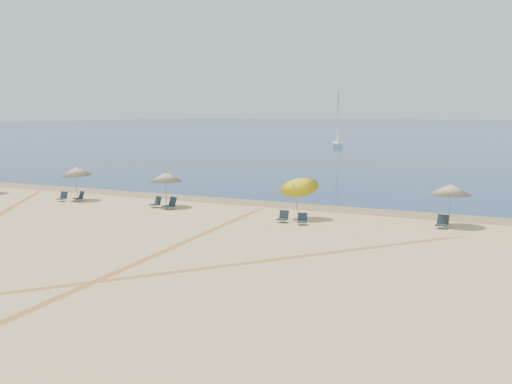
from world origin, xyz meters
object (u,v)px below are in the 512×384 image
umbrella_1 (76,171)px  chair_1 (63,197)px  chair_2 (80,197)px  chair_7 (442,222)px  umbrella_4 (450,189)px  chair_6 (302,219)px  umbrella_2 (166,177)px  chair_3 (156,203)px  chair_5 (283,217)px  umbrella_3 (299,183)px  chair_4 (171,204)px  sailboat_2 (338,130)px

umbrella_1 → chair_1: umbrella_1 is taller
chair_2 → chair_7: bearing=25.3°
umbrella_4 → chair_2: (-23.49, -1.79, -1.63)m
umbrella_4 → chair_6: 7.86m
umbrella_1 → umbrella_2: bearing=2.2°
chair_3 → chair_5: size_ratio=1.28×
umbrella_2 → umbrella_3: (9.07, -0.30, 0.12)m
chair_4 → chair_6: (9.10, -1.17, -0.06)m
chair_2 → chair_3: size_ratio=0.98×
umbrella_1 → chair_4: (7.84, -0.46, -1.63)m
umbrella_2 → umbrella_4: bearing=4.1°
umbrella_4 → sailboat_2: size_ratio=0.24×
chair_5 → umbrella_3: bearing=74.6°
umbrella_3 → chair_3: bearing=-178.6°
umbrella_2 → sailboat_2: 67.93m
chair_3 → chair_1: bearing=-155.1°
umbrella_4 → chair_4: umbrella_4 is taller
umbrella_1 → chair_5: (15.76, -1.45, -1.68)m
umbrella_3 → chair_7: bearing=4.6°
umbrella_1 → umbrella_4: 24.02m
umbrella_2 → chair_5: umbrella_2 is taller
umbrella_3 → chair_3: size_ratio=3.31×
umbrella_1 → umbrella_4: bearing=3.5°
chair_1 → sailboat_2: size_ratio=0.07×
chair_2 → chair_1: bearing=-130.3°
chair_3 → chair_5: (9.13, -1.18, -0.02)m
chair_4 → umbrella_4: bearing=26.6°
chair_3 → chair_6: (10.32, -1.37, -0.03)m
chair_2 → chair_6: (16.46, -1.32, -0.02)m
chair_6 → sailboat_2: 72.06m
chair_3 → chair_7: (17.14, 0.85, 0.00)m
umbrella_4 → chair_4: size_ratio=2.56×
chair_3 → sailboat_2: size_ratio=0.09×
chair_1 → sailboat_2: (-3.28, 68.15, 2.56)m
chair_5 → umbrella_1: bearing=172.3°
sailboat_2 → chair_3: bearing=-100.2°
umbrella_4 → chair_6: size_ratio=3.11×
chair_7 → sailboat_2: (-27.56, 66.74, 2.53)m
chair_6 → chair_7: 7.17m
umbrella_1 → chair_3: size_ratio=2.84×
chair_6 → chair_3: bearing=153.4°
umbrella_2 → umbrella_3: bearing=-1.9°
sailboat_2 → chair_2: bearing=-105.3°
umbrella_3 → chair_4: 8.42m
umbrella_1 → chair_2: umbrella_1 is taller
umbrella_3 → chair_6: 2.51m
chair_4 → chair_6: chair_4 is taller
chair_2 → chair_7: chair_7 is taller
chair_3 → umbrella_3: bearing=21.9°
umbrella_4 → umbrella_3: bearing=-169.2°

